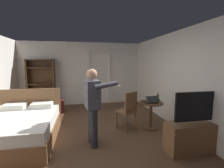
% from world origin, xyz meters
% --- Properties ---
extents(ground_plane, '(7.18, 7.18, 0.00)m').
position_xyz_m(ground_plane, '(0.00, 0.00, 0.00)').
color(ground_plane, brown).
extents(wall_back, '(5.05, 0.12, 2.53)m').
position_xyz_m(wall_back, '(0.00, 3.32, 1.27)').
color(wall_back, silver).
rests_on(wall_back, ground_plane).
extents(wall_right, '(0.12, 6.77, 2.53)m').
position_xyz_m(wall_right, '(2.46, 0.00, 1.27)').
color(wall_right, silver).
rests_on(wall_right, ground_plane).
extents(doorway_frame, '(0.93, 0.08, 2.13)m').
position_xyz_m(doorway_frame, '(0.70, 3.24, 1.22)').
color(doorway_frame, white).
rests_on(doorway_frame, ground_plane).
extents(bed, '(1.48, 1.94, 1.02)m').
position_xyz_m(bed, '(-1.38, 0.34, 0.30)').
color(bed, brown).
rests_on(bed, ground_plane).
extents(bookshelf, '(0.99, 0.32, 1.84)m').
position_xyz_m(bookshelf, '(-1.54, 3.10, 1.00)').
color(bookshelf, '#4C331E').
rests_on(bookshelf, ground_plane).
extents(tv_flatscreen, '(1.18, 0.40, 1.18)m').
position_xyz_m(tv_flatscreen, '(2.10, -0.76, 0.35)').
color(tv_flatscreen, brown).
rests_on(tv_flatscreen, ground_plane).
extents(side_table, '(0.62, 0.62, 0.70)m').
position_xyz_m(side_table, '(1.71, 0.40, 0.47)').
color(side_table, brown).
rests_on(side_table, ground_plane).
extents(laptop, '(0.36, 0.36, 0.17)m').
position_xyz_m(laptop, '(1.68, 0.36, 0.75)').
color(laptop, black).
rests_on(laptop, side_table).
extents(bottle_on_table, '(0.06, 0.06, 0.25)m').
position_xyz_m(bottle_on_table, '(1.85, 0.32, 0.81)').
color(bottle_on_table, '#323F17').
rests_on(bottle_on_table, side_table).
extents(wooden_chair, '(0.58, 0.58, 0.99)m').
position_xyz_m(wooden_chair, '(1.10, 0.42, 0.54)').
color(wooden_chair, brown).
rests_on(wooden_chair, ground_plane).
extents(person_blue_shirt, '(0.70, 0.58, 1.59)m').
position_xyz_m(person_blue_shirt, '(0.17, -0.15, 0.91)').
color(person_blue_shirt, '#333338').
rests_on(person_blue_shirt, ground_plane).
extents(suitcase_dark, '(0.67, 0.39, 0.44)m').
position_xyz_m(suitcase_dark, '(-0.97, 2.24, 0.22)').
color(suitcase_dark, '#4C1919').
rests_on(suitcase_dark, ground_plane).
extents(suitcase_small, '(0.61, 0.35, 0.35)m').
position_xyz_m(suitcase_small, '(-1.02, 2.35, 0.18)').
color(suitcase_small, black).
rests_on(suitcase_small, ground_plane).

